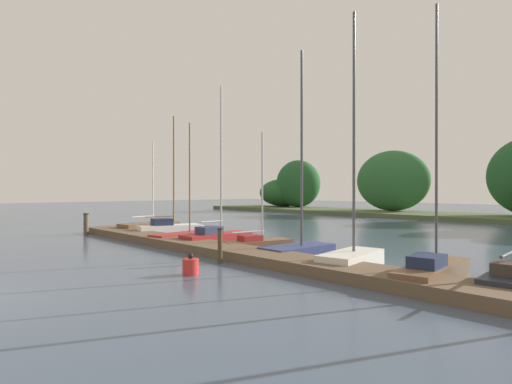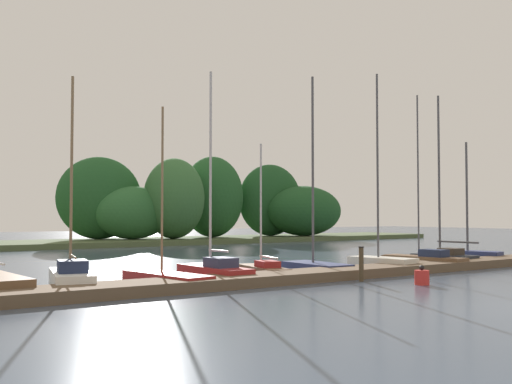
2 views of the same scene
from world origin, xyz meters
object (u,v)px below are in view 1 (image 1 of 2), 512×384
at_px(sailboat_0, 152,227).
at_px(sailboat_6, 353,256).
at_px(sailboat_3, 218,236).
at_px(sailboat_4, 259,242).
at_px(mooring_piling_0, 86,224).
at_px(mooring_piling_1, 220,246).
at_px(sailboat_1, 171,228).
at_px(sailboat_2, 188,235).
at_px(sailboat_5, 300,246).
at_px(sailboat_7, 434,269).
at_px(channel_buoy_0, 191,266).

xyz_separation_m(sailboat_0, sailboat_6, (15.12, -0.97, 0.10)).
relative_size(sailboat_3, sailboat_4, 1.47).
distance_m(sailboat_0, mooring_piling_0, 3.72).
bearing_deg(mooring_piling_1, mooring_piling_0, 179.87).
bearing_deg(sailboat_6, sailboat_1, 76.51).
bearing_deg(sailboat_2, sailboat_0, 72.80).
height_order(sailboat_4, mooring_piling_1, sailboat_4).
distance_m(sailboat_5, mooring_piling_0, 13.61).
relative_size(sailboat_4, sailboat_7, 0.65).
bearing_deg(sailboat_7, sailboat_5, 75.16).
height_order(sailboat_5, sailboat_7, sailboat_5).
bearing_deg(sailboat_7, sailboat_6, 82.77).
height_order(mooring_piling_0, channel_buoy_0, mooring_piling_0).
distance_m(sailboat_2, sailboat_4, 4.56).
xyz_separation_m(sailboat_5, mooring_piling_1, (-0.72, -3.40, 0.25)).
distance_m(sailboat_4, channel_buoy_0, 6.05).
bearing_deg(sailboat_4, sailboat_2, 110.30).
bearing_deg(sailboat_1, sailboat_6, -82.05).
bearing_deg(sailboat_4, sailboat_0, 100.97).
bearing_deg(channel_buoy_0, sailboat_1, 151.80).
relative_size(sailboat_1, sailboat_5, 0.84).
bearing_deg(sailboat_5, sailboat_0, 90.34).
bearing_deg(sailboat_5, sailboat_4, 88.17).
distance_m(sailboat_2, mooring_piling_0, 6.80).
bearing_deg(mooring_piling_0, mooring_piling_1, -0.13).
bearing_deg(mooring_piling_1, sailboat_4, 116.57).
height_order(sailboat_5, mooring_piling_0, sailboat_5).
relative_size(mooring_piling_1, channel_buoy_0, 1.88).
bearing_deg(channel_buoy_0, mooring_piling_0, 171.98).
height_order(sailboat_1, sailboat_4, sailboat_1).
relative_size(sailboat_5, sailboat_6, 0.96).
relative_size(sailboat_2, sailboat_6, 0.71).
bearing_deg(sailboat_7, sailboat_2, 82.20).
relative_size(sailboat_2, sailboat_5, 0.74).
relative_size(sailboat_2, sailboat_4, 1.17).
height_order(sailboat_2, sailboat_6, sailboat_6).
bearing_deg(sailboat_6, sailboat_0, 76.95).
relative_size(sailboat_3, sailboat_5, 0.94).
xyz_separation_m(sailboat_1, sailboat_4, (7.35, -0.01, -0.13)).
distance_m(sailboat_0, channel_buoy_0, 13.55).
xyz_separation_m(sailboat_3, mooring_piling_1, (4.20, -3.15, 0.23)).
height_order(sailboat_1, sailboat_2, sailboat_1).
distance_m(sailboat_7, channel_buoy_0, 7.01).
distance_m(sailboat_1, sailboat_3, 4.93).
bearing_deg(sailboat_2, sailboat_4, -89.72).
xyz_separation_m(sailboat_2, sailboat_5, (6.99, 0.58, 0.10)).
height_order(sailboat_0, sailboat_2, sailboat_2).
bearing_deg(sailboat_3, sailboat_1, 84.49).
relative_size(sailboat_1, sailboat_4, 1.33).
bearing_deg(mooring_piling_0, sailboat_4, 18.14).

